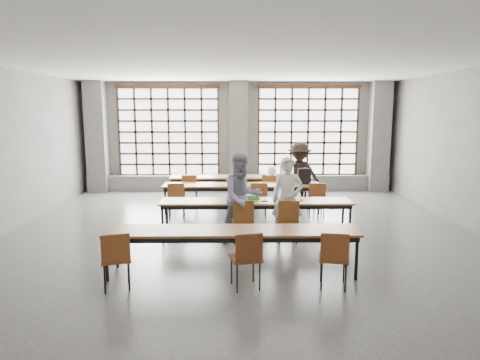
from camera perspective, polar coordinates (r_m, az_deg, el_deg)
name	(u,v)px	position (r m, az deg, el deg)	size (l,w,h in m)	color
floor	(241,238)	(8.85, 0.14, -7.80)	(11.00, 11.00, 0.00)	#464644
ceiling	(241,63)	(8.50, 0.15, 15.37)	(11.00, 11.00, 0.00)	silver
wall_back	(238,136)	(13.98, -0.21, 5.83)	(10.00, 10.00, 0.00)	#5D5D5B
wall_front	(253,231)	(3.08, 1.77, -6.84)	(10.00, 10.00, 0.00)	#5D5D5B
column_left	(97,137)	(14.38, -18.52, 5.45)	(0.60, 0.55, 3.50)	#525250
column_mid	(239,137)	(13.70, -0.20, 5.76)	(0.60, 0.55, 3.50)	#525250
column_right	(379,137)	(14.46, 18.02, 5.49)	(0.60, 0.55, 3.50)	#525250
window_left	(169,132)	(14.05, -9.48, 6.33)	(3.32, 0.12, 3.00)	white
window_right	(308,132)	(14.09, 9.03, 6.35)	(3.32, 0.12, 3.00)	white
sill_ledge	(239,183)	(13.95, -0.20, -0.38)	(9.80, 0.35, 0.50)	#525250
desk_row_a	(241,178)	(12.23, 0.11, 0.20)	(4.00, 0.70, 0.73)	brown
desk_row_b	(242,187)	(10.93, 0.25, -0.90)	(4.00, 0.70, 0.73)	brown
desk_row_c	(256,203)	(8.99, 2.14, -3.14)	(4.00, 0.70, 0.73)	brown
desk_row_d	(232,234)	(6.84, -1.07, -7.15)	(4.00, 0.70, 0.73)	brown
chair_back_left	(190,187)	(11.69, -6.72, -0.92)	(0.42, 0.43, 0.88)	brown
chair_back_mid	(270,187)	(11.67, 4.00, -0.90)	(0.50, 0.50, 0.88)	brown
chair_back_right	(299,187)	(11.76, 7.87, -0.89)	(0.51, 0.52, 0.88)	brown
chair_mid_left	(176,197)	(10.43, -8.48, -2.21)	(0.45, 0.46, 0.88)	brown
chair_mid_centre	(259,196)	(10.35, 2.53, -2.21)	(0.42, 0.43, 0.88)	brown
chair_mid_right	(316,196)	(10.52, 10.15, -2.16)	(0.43, 0.44, 0.88)	maroon
chair_front_left	(243,217)	(8.40, 0.36, -4.93)	(0.47, 0.47, 0.88)	brown
chair_front_right	(288,217)	(8.46, 6.41, -4.88)	(0.43, 0.43, 0.88)	brown
chair_near_left	(116,255)	(6.52, -16.23, -9.57)	(0.52, 0.52, 0.88)	brown
chair_near_mid	(247,254)	(6.29, 0.92, -9.88)	(0.51, 0.51, 0.88)	maroon
chair_near_right	(334,254)	(6.45, 12.42, -9.61)	(0.49, 0.49, 0.88)	brown
student_male	(288,200)	(8.51, 6.35, -2.62)	(0.62, 0.41, 1.70)	silver
student_female	(242,197)	(8.44, 0.28, -2.34)	(0.87, 0.68, 1.79)	navy
student_back	(299,174)	(11.83, 7.91, 0.79)	(1.12, 0.64, 1.73)	black
laptop_front	(282,196)	(9.11, 5.62, -2.19)	(0.40, 0.35, 0.26)	#ACADB1
laptop_back	(287,173)	(12.40, 6.26, 0.87)	(0.44, 0.41, 0.26)	#B3B3B7
mouse	(301,200)	(9.05, 8.17, -2.60)	(0.10, 0.06, 0.04)	silver
green_box	(253,198)	(9.04, 1.80, -2.35)	(0.25, 0.09, 0.09)	#2D8A42
phone	(265,201)	(8.89, 3.33, -2.82)	(0.13, 0.06, 0.01)	black
paper_sheet_a	(218,184)	(10.97, -2.89, -0.51)	(0.30, 0.21, 0.00)	silver
paper_sheet_b	(230,184)	(10.87, -1.32, -0.60)	(0.30, 0.21, 0.00)	white
backpack	(304,176)	(11.08, 8.55, 0.53)	(0.32, 0.20, 0.40)	black
plastic_bag	(272,171)	(12.29, 4.30, 1.21)	(0.26, 0.21, 0.29)	white
red_pouch	(116,256)	(6.61, -16.23, -9.65)	(0.20, 0.08, 0.06)	#A5141F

